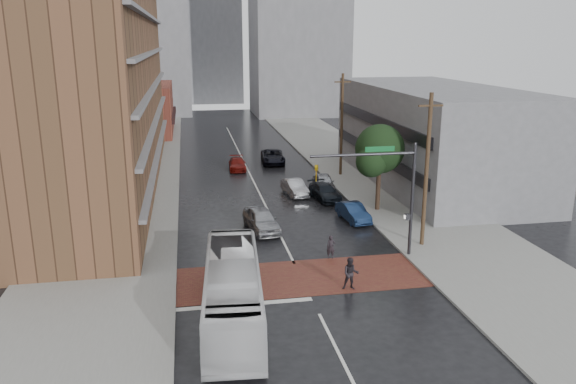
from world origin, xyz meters
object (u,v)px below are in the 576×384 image
object	(u,v)px
car_travel_a	(261,220)
car_parked_near	(353,212)
car_travel_c	(237,164)
car_parked_mid	(325,192)
transit_bus	(233,291)
pedestrian_a	(331,247)
car_parked_far	(324,182)
pedestrian_b	(351,274)
suv_travel	(273,157)
car_travel_b	(295,188)

from	to	relation	value
car_travel_a	car_parked_near	bearing A→B (deg)	0.13
car_travel_c	car_parked_mid	size ratio (longest dim) A/B	0.95
transit_bus	pedestrian_a	size ratio (longest dim) A/B	7.42
car_travel_a	car_parked_far	bearing A→B (deg)	46.82
pedestrian_b	car_travel_c	world-z (taller)	pedestrian_b
car_parked_far	suv_travel	bearing A→B (deg)	107.84
car_travel_b	car_parked_mid	world-z (taller)	car_travel_b
transit_bus	suv_travel	xyz separation A→B (m)	(7.29, 34.87, -0.81)
car_travel_a	car_travel_c	xyz separation A→B (m)	(0.08, 19.51, -0.20)
transit_bus	car_travel_b	size ratio (longest dim) A/B	2.67
suv_travel	car_parked_near	bearing A→B (deg)	-78.14
pedestrian_a	car_parked_near	world-z (taller)	pedestrian_a
car_travel_c	car_parked_far	distance (m)	11.75
transit_bus	car_travel_a	bearing A→B (deg)	80.78
car_parked_mid	car_parked_far	world-z (taller)	car_parked_far
pedestrian_a	car_travel_c	world-z (taller)	pedestrian_a
car_travel_a	suv_travel	world-z (taller)	car_travel_a
car_travel_a	car_travel_c	bearing A→B (deg)	81.51
pedestrian_b	car_travel_a	distance (m)	11.02
pedestrian_b	car_parked_near	size ratio (longest dim) A/B	0.45
pedestrian_a	pedestrian_b	distance (m)	4.50
transit_bus	car_travel_c	xyz separation A→B (m)	(3.17, 32.32, -0.93)
suv_travel	car_parked_mid	size ratio (longest dim) A/B	1.18
car_travel_b	car_parked_near	bearing A→B (deg)	-76.76
car_parked_mid	transit_bus	bearing A→B (deg)	-123.25
suv_travel	car_parked_far	world-z (taller)	suv_travel
transit_bus	suv_travel	distance (m)	35.63
transit_bus	car_parked_near	bearing A→B (deg)	58.13
pedestrian_a	car_parked_mid	bearing A→B (deg)	83.82
car_parked_near	car_parked_mid	world-z (taller)	car_parked_near
suv_travel	car_parked_mid	distance (m)	15.17
pedestrian_a	pedestrian_b	size ratio (longest dim) A/B	0.82
car_travel_c	pedestrian_b	bearing A→B (deg)	-81.26
car_parked_near	pedestrian_b	bearing A→B (deg)	-114.22
pedestrian_a	suv_travel	size ratio (longest dim) A/B	0.28
car_travel_b	car_parked_mid	distance (m)	2.84
pedestrian_a	car_travel_a	xyz separation A→B (m)	(-3.52, 5.96, 0.06)
pedestrian_a	car_parked_mid	size ratio (longest dim) A/B	0.34
pedestrian_b	car_travel_c	size ratio (longest dim) A/B	0.43
car_parked_mid	car_travel_c	bearing A→B (deg)	108.76
pedestrian_a	car_travel_b	size ratio (longest dim) A/B	0.36
car_travel_c	car_parked_mid	world-z (taller)	car_parked_mid
pedestrian_a	transit_bus	bearing A→B (deg)	-127.95
transit_bus	suv_travel	bearing A→B (deg)	82.52
pedestrian_a	car_parked_near	bearing A→B (deg)	69.30
car_parked_far	car_parked_mid	bearing A→B (deg)	-97.37
car_parked_near	car_parked_mid	xyz separation A→B (m)	(-0.71, 6.00, -0.02)
car_parked_near	suv_travel	bearing A→B (deg)	90.80
pedestrian_a	car_parked_mid	xyz separation A→B (m)	(2.81, 13.00, -0.10)
suv_travel	pedestrian_b	bearing A→B (deg)	-87.15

